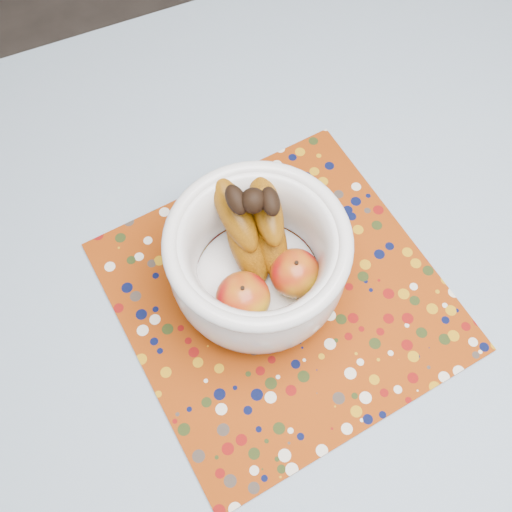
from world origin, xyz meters
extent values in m
plane|color=#2D2826|center=(0.00, 0.00, 0.00)|extent=(4.00, 4.00, 0.00)
cube|color=brown|center=(0.00, 0.00, 0.73)|extent=(1.20, 1.20, 0.04)
cylinder|color=brown|center=(-0.53, 0.53, 0.35)|extent=(0.06, 0.06, 0.71)
cylinder|color=brown|center=(0.53, 0.53, 0.35)|extent=(0.06, 0.06, 0.71)
cube|color=slate|center=(0.00, 0.00, 0.76)|extent=(1.32, 1.32, 0.01)
cube|color=#7D2D06|center=(-0.11, 0.09, 0.76)|extent=(0.45, 0.45, 0.00)
cylinder|color=silver|center=(-0.13, 0.12, 0.77)|extent=(0.11, 0.11, 0.01)
cylinder|color=silver|center=(-0.13, 0.12, 0.78)|extent=(0.16, 0.16, 0.01)
torus|color=silver|center=(-0.13, 0.12, 0.89)|extent=(0.22, 0.22, 0.02)
ellipsoid|color=maroon|center=(-0.16, 0.09, 0.82)|extent=(0.07, 0.07, 0.06)
ellipsoid|color=maroon|center=(-0.09, 0.09, 0.82)|extent=(0.06, 0.06, 0.06)
sphere|color=black|center=(-0.12, 0.16, 0.91)|extent=(0.03, 0.03, 0.03)
camera|label=1|loc=(-0.26, -0.17, 1.50)|focal=42.00mm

